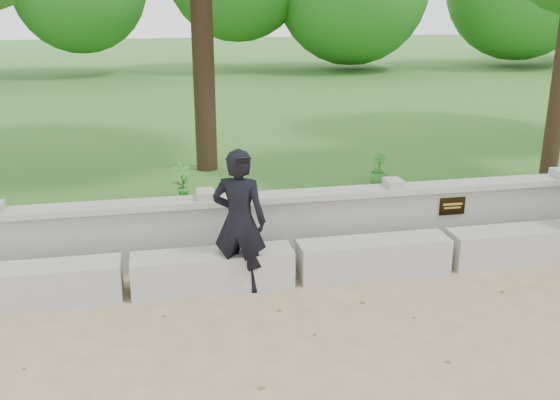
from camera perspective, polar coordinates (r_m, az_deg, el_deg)
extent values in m
plane|color=tan|center=(6.89, 22.00, -12.04)|extent=(80.00, 80.00, 0.00)
cube|color=#366D27|center=(19.47, -0.82, 8.67)|extent=(40.00, 22.00, 0.25)
cube|color=#A9A69F|center=(7.58, -21.49, -7.25)|extent=(1.90, 0.45, 0.45)
cube|color=#A9A69F|center=(7.47, -6.15, -6.40)|extent=(1.90, 0.45, 0.45)
cube|color=#A9A69F|center=(7.88, 8.54, -5.16)|extent=(1.90, 0.45, 0.45)
cube|color=#A9A69F|center=(8.74, 21.01, -3.84)|extent=(1.90, 0.45, 0.45)
cube|color=#9E9C96|center=(8.78, 13.21, -1.68)|extent=(12.50, 0.25, 0.82)
cube|color=#A9A69F|center=(8.64, 13.42, 1.13)|extent=(12.50, 0.35, 0.08)
cube|color=black|center=(8.72, 15.48, -0.54)|extent=(0.36, 0.02, 0.24)
imported|color=black|center=(7.17, -3.73, -1.94)|extent=(0.73, 0.62, 1.71)
cube|color=black|center=(6.61, -3.46, 3.60)|extent=(0.14, 0.07, 0.07)
cylinder|color=#382619|center=(11.32, -7.21, 17.08)|extent=(0.39, 0.39, 5.77)
imported|color=#36892E|center=(9.94, -8.92, 1.80)|extent=(0.39, 0.34, 0.61)
imported|color=#36892E|center=(8.89, 2.60, -0.23)|extent=(0.32, 0.36, 0.53)
imported|color=#36892E|center=(10.66, 8.98, 2.80)|extent=(0.42, 0.43, 0.58)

